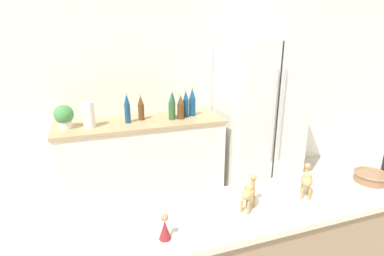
% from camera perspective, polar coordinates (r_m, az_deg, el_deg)
% --- Properties ---
extents(wall_back, '(8.00, 0.06, 2.55)m').
position_cam_1_polar(wall_back, '(3.64, -4.40, 8.60)').
color(wall_back, white).
rests_on(wall_back, ground_plane).
extents(back_counter, '(1.80, 0.63, 0.93)m').
position_cam_1_polar(back_counter, '(3.47, -9.35, -5.99)').
color(back_counter, silver).
rests_on(back_counter, ground_plane).
extents(refrigerator, '(0.90, 0.77, 1.80)m').
position_cam_1_polar(refrigerator, '(3.73, 12.60, 2.61)').
color(refrigerator, silver).
rests_on(refrigerator, ground_plane).
extents(potted_plant, '(0.19, 0.19, 0.24)m').
position_cam_1_polar(potted_plant, '(3.22, -23.20, 2.13)').
color(potted_plant, silver).
rests_on(potted_plant, back_counter).
extents(paper_towel_roll, '(0.12, 0.12, 0.26)m').
position_cam_1_polar(paper_towel_roll, '(3.17, -19.07, 2.41)').
color(paper_towel_roll, white).
rests_on(paper_towel_roll, back_counter).
extents(back_bottle_0, '(0.07, 0.07, 0.30)m').
position_cam_1_polar(back_bottle_0, '(3.28, -3.90, 4.08)').
color(back_bottle_0, '#2D6033').
rests_on(back_bottle_0, back_counter).
extents(back_bottle_1, '(0.06, 0.06, 0.32)m').
position_cam_1_polar(back_bottle_1, '(3.22, -12.24, 3.62)').
color(back_bottle_1, navy).
rests_on(back_bottle_1, back_counter).
extents(back_bottle_2, '(0.07, 0.07, 0.28)m').
position_cam_1_polar(back_bottle_2, '(3.31, -9.69, 3.77)').
color(back_bottle_2, brown).
rests_on(back_bottle_2, back_counter).
extents(back_bottle_3, '(0.06, 0.06, 0.30)m').
position_cam_1_polar(back_bottle_3, '(3.37, -3.72, 4.42)').
color(back_bottle_3, navy).
rests_on(back_bottle_3, back_counter).
extents(back_bottle_4, '(0.08, 0.08, 0.33)m').
position_cam_1_polar(back_bottle_4, '(3.43, 0.05, 4.91)').
color(back_bottle_4, navy).
rests_on(back_bottle_4, back_counter).
extents(back_bottle_5, '(0.08, 0.08, 0.27)m').
position_cam_1_polar(back_bottle_5, '(3.31, -2.17, 3.95)').
color(back_bottle_5, brown).
rests_on(back_bottle_5, back_counter).
extents(back_bottle_6, '(0.06, 0.06, 0.31)m').
position_cam_1_polar(back_bottle_6, '(3.38, -1.18, 4.62)').
color(back_bottle_6, navy).
rests_on(back_bottle_6, back_counter).
extents(fruit_bowl, '(0.19, 0.19, 0.06)m').
position_cam_1_polar(fruit_bowl, '(2.11, 30.91, -7.96)').
color(fruit_bowl, '#8C6647').
rests_on(fruit_bowl, bar_counter).
extents(camel_figurine, '(0.13, 0.12, 0.17)m').
position_cam_1_polar(camel_figurine, '(1.56, 10.80, -11.80)').
color(camel_figurine, tan).
rests_on(camel_figurine, bar_counter).
extents(camel_figurine_second, '(0.12, 0.13, 0.17)m').
position_cam_1_polar(camel_figurine_second, '(1.76, 21.04, -9.07)').
color(camel_figurine_second, tan).
rests_on(camel_figurine_second, bar_counter).
extents(wise_man_figurine_crimson, '(0.05, 0.05, 0.12)m').
position_cam_1_polar(wise_man_figurine_crimson, '(1.36, -5.19, -18.47)').
color(wise_man_figurine_crimson, maroon).
rests_on(wise_man_figurine_crimson, bar_counter).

